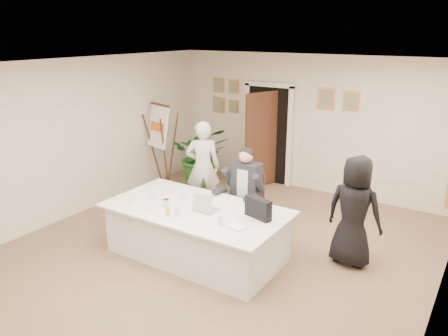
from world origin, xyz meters
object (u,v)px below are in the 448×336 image
conference_table (196,232)px  laptop (207,201)px  flip_chart (163,150)px  oj_glass (168,211)px  paper_stack (236,226)px  steel_jug (166,203)px  seated_man (245,192)px  potted_palm (202,155)px  laptop_bag (258,208)px  standing_woman (354,211)px  standing_man (203,167)px

conference_table → laptop: 0.55m
conference_table → flip_chart: bearing=139.1°
oj_glass → paper_stack: bearing=11.1°
oj_glass → steel_jug: (-0.24, 0.24, -0.01)m
conference_table → seated_man: (0.24, 0.98, 0.36)m
potted_palm → laptop_bag: size_ratio=3.18×
flip_chart → standing_woman: size_ratio=1.09×
standing_man → oj_glass: size_ratio=13.11×
flip_chart → paper_stack: size_ratio=6.64×
conference_table → seated_man: seated_man is taller
seated_man → laptop_bag: size_ratio=3.63×
laptop_bag → oj_glass: laptop_bag is taller
seated_man → potted_palm: 2.64m
standing_woman → paper_stack: (-1.16, -1.28, -0.02)m
seated_man → steel_jug: 1.34m
standing_woman → paper_stack: bearing=51.6°
potted_palm → laptop_bag: (2.73, -2.46, 0.26)m
laptop → laptop_bag: (0.75, 0.15, 0.01)m
laptop_bag → conference_table: bearing=-153.5°
oj_glass → steel_jug: oj_glass is taller
seated_man → standing_man: standing_man is taller
conference_table → flip_chart: 3.20m
standing_man → paper_stack: (1.77, -1.72, -0.06)m
laptop → oj_glass: laptop is taller
laptop_bag → laptop: bearing=-153.1°
flip_chart → oj_glass: bearing=-48.3°
paper_stack → steel_jug: 1.23m
potted_palm → steel_jug: size_ratio=12.01×
potted_palm → steel_jug: bearing=-63.6°
standing_man → flip_chart: bearing=-57.4°
standing_man → standing_woman: 2.97m
standing_man → oj_glass: standing_man is taller
laptop_bag → paper_stack: size_ratio=1.56×
steel_jug → oj_glass: bearing=-45.6°
oj_glass → steel_jug: 0.34m
laptop → oj_glass: 0.58m
seated_man → flip_chart: bearing=156.9°
standing_woman → potted_palm: (-3.80, 1.60, -0.15)m
potted_palm → standing_man: bearing=-53.2°
standing_woman → steel_jug: bearing=31.1°
flip_chart → laptop: bearing=-38.5°
seated_man → standing_man: 1.29m
paper_stack → steel_jug: bearing=177.8°
standing_man → laptop_bag: 2.28m
standing_woman → steel_jug: (-2.40, -1.23, 0.02)m
conference_table → potted_palm: potted_palm is taller
flip_chart → paper_stack: (3.23, -2.31, -0.03)m
potted_palm → steel_jug: (1.40, -2.83, 0.17)m
seated_man → laptop: size_ratio=4.46×
laptop → steel_jug: size_ratio=3.08×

